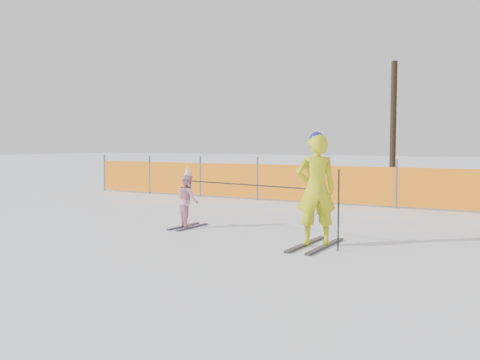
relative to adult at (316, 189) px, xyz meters
name	(u,v)px	position (x,y,z in m)	size (l,w,h in m)	color
ground	(226,239)	(-1.59, -0.17, -0.92)	(120.00, 120.00, 0.00)	white
adult	(316,189)	(0.00, 0.00, 0.00)	(0.77, 1.50, 1.85)	black
child	(188,200)	(-2.91, 0.56, -0.37)	(0.63, 1.02, 1.21)	black
ski_poles	(272,192)	(-0.85, 0.13, -0.09)	(3.25, 0.76, 1.27)	black
safety_fence	(300,183)	(-2.75, 5.72, -0.37)	(14.77, 0.06, 1.25)	#595960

